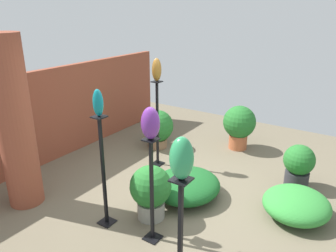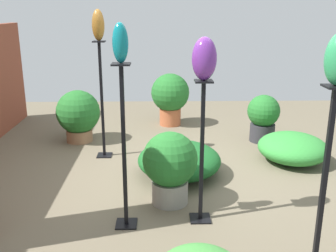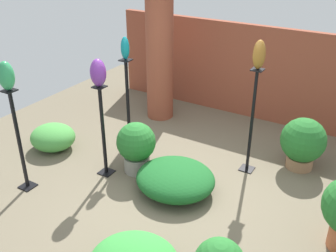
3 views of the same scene
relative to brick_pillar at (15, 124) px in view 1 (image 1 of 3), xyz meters
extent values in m
plane|color=#6B604C|center=(1.46, -1.88, -1.24)|extent=(8.00, 8.00, 0.00)
cube|color=brown|center=(1.46, 0.90, -0.37)|extent=(5.60, 0.12, 1.73)
cylinder|color=brown|center=(0.00, 0.00, 0.00)|extent=(0.49, 0.49, 2.47)
cube|color=black|center=(2.11, -0.92, -1.23)|extent=(0.20, 0.20, 0.01)
cube|color=black|center=(2.11, -0.92, -0.45)|extent=(0.04, 0.04, 1.57)
cube|color=black|center=(2.11, -0.92, 0.33)|extent=(0.16, 0.16, 0.02)
cube|color=black|center=(-0.36, -2.93, -0.51)|extent=(0.04, 0.04, 1.45)
cube|color=black|center=(-0.36, -2.93, 0.21)|extent=(0.16, 0.16, 0.02)
cube|color=black|center=(0.28, -1.37, -1.23)|extent=(0.20, 0.20, 0.01)
cube|color=black|center=(0.28, -1.37, -0.47)|extent=(0.04, 0.04, 1.53)
cube|color=black|center=(0.28, -1.37, 0.28)|extent=(0.16, 0.16, 0.02)
cube|color=black|center=(0.36, -2.08, -1.23)|extent=(0.20, 0.20, 0.01)
cube|color=black|center=(0.36, -2.08, -0.55)|extent=(0.04, 0.04, 1.37)
cube|color=black|center=(0.36, -2.08, 0.12)|extent=(0.16, 0.16, 0.02)
ellipsoid|color=brown|center=(2.11, -0.92, 0.53)|extent=(0.17, 0.16, 0.39)
ellipsoid|color=#2D9356|center=(-0.36, -2.93, 0.40)|extent=(0.19, 0.20, 0.37)
ellipsoid|color=#0F727A|center=(0.28, -1.37, 0.46)|extent=(0.12, 0.13, 0.34)
ellipsoid|color=#6B2D8C|center=(0.36, -2.08, 0.32)|extent=(0.21, 0.22, 0.38)
cylinder|color=#B25B38|center=(3.63, -1.88, -1.09)|extent=(0.37, 0.37, 0.30)
sphere|color=#236B28|center=(3.63, -1.88, -0.66)|extent=(0.66, 0.66, 0.66)
cylinder|color=#936B4C|center=(2.76, -0.45, -1.14)|extent=(0.39, 0.39, 0.18)
sphere|color=#236B28|center=(2.76, -0.45, -0.77)|extent=(0.66, 0.66, 0.66)
cylinder|color=#2D2D33|center=(2.70, -3.27, -1.10)|extent=(0.38, 0.38, 0.27)
sphere|color=#236B28|center=(2.70, -3.27, -0.76)|extent=(0.49, 0.49, 0.49)
cylinder|color=gray|center=(0.72, -1.79, -1.11)|extent=(0.38, 0.38, 0.24)
sphere|color=#236B28|center=(0.72, -1.79, -0.75)|extent=(0.57, 0.57, 0.57)
ellipsoid|color=#338C38|center=(1.86, -3.46, -1.05)|extent=(0.96, 0.91, 0.37)
ellipsoid|color=#195923|center=(1.46, -1.93, -1.05)|extent=(1.10, 1.02, 0.38)
camera|label=1|loc=(-2.37, -4.14, 1.53)|focal=35.00mm
camera|label=2|loc=(-3.03, -1.69, 0.73)|focal=42.00mm
camera|label=3|loc=(3.66, -5.78, 2.02)|focal=42.00mm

